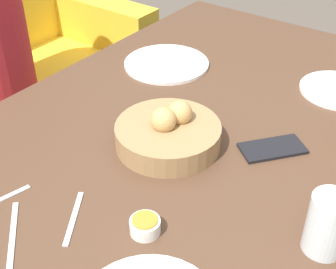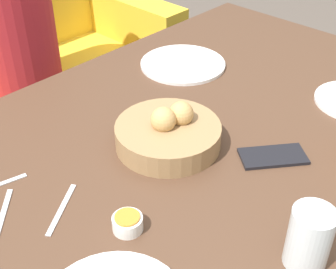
# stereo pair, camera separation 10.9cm
# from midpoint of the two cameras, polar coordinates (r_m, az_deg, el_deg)

# --- Properties ---
(dining_table) EXTENTS (1.59, 0.98, 0.70)m
(dining_table) POSITION_cam_midpoint_polar(r_m,az_deg,el_deg) (1.20, -0.32, -2.69)
(dining_table) COLOR #4C3323
(dining_table) RESTS_ON ground_plane
(bread_basket) EXTENTS (0.25, 0.25, 0.10)m
(bread_basket) POSITION_cam_midpoint_polar(r_m,az_deg,el_deg) (1.09, -2.81, 0.04)
(bread_basket) COLOR #99754C
(bread_basket) RESTS_ON dining_table
(plate_far_center) EXTENTS (0.26, 0.26, 0.01)m
(plate_far_center) POSITION_cam_midpoint_polar(r_m,az_deg,el_deg) (1.46, -2.35, 8.58)
(plate_far_center) COLOR white
(plate_far_center) RESTS_ON dining_table
(water_tumbler) EXTENTS (0.08, 0.08, 0.12)m
(water_tumbler) POSITION_cam_midpoint_polar(r_m,az_deg,el_deg) (0.86, 15.48, -10.67)
(water_tumbler) COLOR silver
(water_tumbler) RESTS_ON dining_table
(jam_bowl_honey) EXTENTS (0.06, 0.06, 0.03)m
(jam_bowl_honey) POSITION_cam_midpoint_polar(r_m,az_deg,el_deg) (0.90, -6.37, -11.14)
(jam_bowl_honey) COLOR white
(jam_bowl_honey) RESTS_ON dining_table
(fork_silver) EXTENTS (0.14, 0.15, 0.00)m
(fork_silver) POSITION_cam_midpoint_polar(r_m,az_deg,el_deg) (0.95, -21.67, -11.86)
(fork_silver) COLOR #B7B7BC
(fork_silver) RESTS_ON dining_table
(spoon_coffee) EXTENTS (0.13, 0.09, 0.00)m
(spoon_coffee) POSITION_cam_midpoint_polar(r_m,az_deg,el_deg) (0.96, -14.71, -9.94)
(spoon_coffee) COLOR #B7B7BC
(spoon_coffee) RESTS_ON dining_table
(cell_phone) EXTENTS (0.16, 0.15, 0.01)m
(cell_phone) POSITION_cam_midpoint_polar(r_m,az_deg,el_deg) (1.11, 9.89, -1.79)
(cell_phone) COLOR black
(cell_phone) RESTS_ON dining_table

